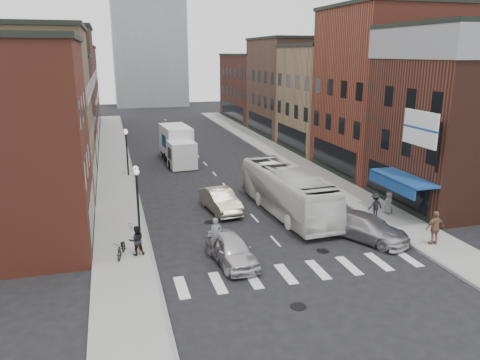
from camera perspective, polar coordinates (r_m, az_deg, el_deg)
name	(u,v)px	position (r m, az deg, el deg)	size (l,w,h in m)	color
ground	(282,248)	(26.12, 5.09, -8.25)	(160.00, 160.00, 0.00)	black
sidewalk_left	(115,166)	(45.54, -15.05, 1.62)	(3.00, 74.00, 0.15)	gray
sidewalk_right	(284,156)	(48.66, 5.38, 2.94)	(3.00, 74.00, 0.15)	gray
curb_left	(131,166)	(45.59, -13.16, 1.66)	(0.20, 74.00, 0.16)	gray
curb_right	(270,157)	(48.17, 3.70, 2.76)	(0.20, 74.00, 0.16)	gray
crosswalk_stripes	(303,272)	(23.61, 7.70, -11.01)	(12.00, 2.20, 0.01)	silver
bldg_left_mid_a	(17,114)	(37.15, -25.59, 7.22)	(10.30, 10.20, 12.30)	#896C4C
bldg_left_mid_b	(37,112)	(47.08, -23.50, 7.61)	(10.30, 10.20, 10.30)	#442218
bldg_left_far_a	(49,87)	(57.83, -22.29, 10.43)	(10.30, 12.20, 13.30)	#513728
bldg_left_far_b	(60,88)	(71.80, -21.04, 10.47)	(10.30, 16.20, 11.30)	maroon
bldg_right_corner	(465,116)	(36.03, 25.73, 7.00)	(10.30, 9.20, 12.30)	#442218
bldg_right_mid_a	(388,91)	(43.49, 17.64, 10.28)	(10.30, 10.20, 14.30)	maroon
bldg_right_mid_b	(335,98)	(52.25, 11.50, 9.74)	(10.30, 10.20, 11.30)	#896C4C
bldg_right_far_a	(296,87)	(62.18, 6.88, 11.23)	(10.30, 12.20, 12.30)	#513728
bldg_right_far_b	(262,87)	(75.35, 2.74, 11.24)	(10.30, 16.20, 10.30)	#442218
awning_blue	(401,179)	(31.41, 18.98, 0.09)	(1.80, 5.00, 0.78)	navy
billboard_sign	(421,130)	(28.94, 21.24, 5.76)	(1.52, 3.00, 3.70)	black
streetlamp_near	(137,188)	(27.43, -12.44, -0.94)	(0.32, 1.22, 4.11)	black
streetlamp_far	(126,144)	(41.06, -13.68, 4.32)	(0.32, 1.22, 4.11)	black
bike_rack	(139,244)	(25.64, -12.21, -7.68)	(0.08, 0.68, 0.80)	#D8590C
box_truck	(178,145)	(45.91, -7.60, 4.20)	(2.80, 8.06, 3.44)	white
motorcycle_rider	(216,240)	(24.27, -2.94, -7.36)	(0.63, 2.24, 2.28)	black
transit_bus	(287,191)	(31.18, 5.73, -1.36)	(2.55, 10.90, 3.04)	silver
sedan_left_near	(232,250)	(23.99, -1.02, -8.47)	(1.74, 4.34, 1.48)	silver
sedan_left_far	(221,201)	(31.55, -2.38, -2.53)	(1.62, 4.64, 1.53)	#ABA68B
curb_car	(367,227)	(27.84, 15.18, -5.60)	(2.06, 5.06, 1.47)	#B9B8BD
parked_bicycle	(121,248)	(25.27, -14.26, -8.04)	(0.60, 1.71, 0.90)	black
ped_left_solo	(137,240)	(25.11, -12.50, -7.20)	(0.78, 0.45, 1.61)	black
ped_right_a	(375,205)	(31.24, 16.17, -2.98)	(1.03, 0.51, 1.59)	black
ped_right_b	(435,228)	(27.90, 22.69, -5.41)	(1.13, 0.57, 1.93)	brown
ped_right_c	(389,203)	(32.18, 17.69, -2.63)	(0.74, 0.48, 1.52)	slate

